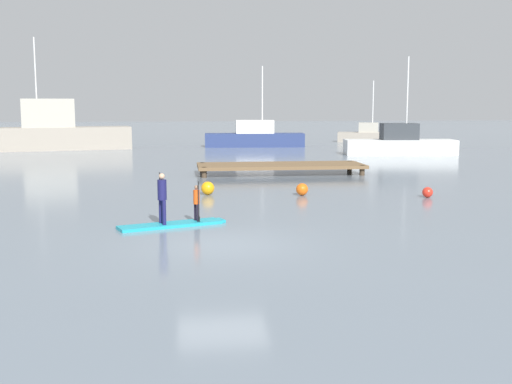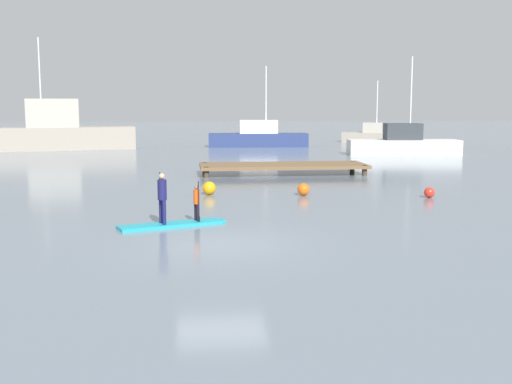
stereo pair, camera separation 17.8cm
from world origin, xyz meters
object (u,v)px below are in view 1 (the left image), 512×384
Objects in this scene: paddleboard_near at (172,225)px; mooring_buoy_far at (302,189)px; fishing_boat_white_large at (58,131)px; motor_boat_small_navy at (255,137)px; paddler_child_solo at (197,201)px; mooring_buoy_near at (428,192)px; mooring_buoy_mid at (208,188)px; fishing_boat_green_midground at (400,144)px; paddler_adult at (162,195)px; trawler_grey_distant at (369,135)px.

mooring_buoy_far is at bearing 48.87° from paddleboard_near.
motor_boat_small_navy is (16.76, 1.70, -0.66)m from fishing_boat_white_large.
paddler_child_solo is 7.53m from mooring_buoy_far.
paddler_child_solo is 36.13m from fishing_boat_white_large.
motor_boat_small_navy reaches higher than paddleboard_near.
fishing_boat_white_large is 1.29× the size of motor_boat_small_navy.
mooring_buoy_mid is (-9.03, 1.92, 0.06)m from mooring_buoy_near.
mooring_buoy_near is (-6.46, -21.60, -0.60)m from fishing_boat_green_midground.
mooring_buoy_mid is at bearing -100.62° from motor_boat_small_navy.
fishing_boat_white_large is 20.40× the size of mooring_buoy_mid.
mooring_buoy_far is at bearing 47.79° from paddler_adult.
paddler_adult is 31.76m from fishing_boat_green_midground.
fishing_boat_green_midground is at bearing 51.79° from mooring_buoy_mid.
paddler_adult is at bearing -122.87° from fishing_boat_green_midground.
paddleboard_near is 0.41× the size of fishing_boat_green_midground.
fishing_boat_green_midground is 1.32× the size of trawler_grey_distant.
paddler_adult reaches higher than mooring_buoy_near.
paddleboard_near is at bearing -74.35° from fishing_boat_white_large.
fishing_boat_white_large is at bearing 162.81° from fishing_boat_green_midground.
trawler_grey_distant is at bearing 66.15° from paddler_child_solo.
mooring_buoy_mid is (1.44, 6.89, 0.23)m from paddleboard_near.
fishing_boat_green_midground is 0.95× the size of motor_boat_small_navy.
paddler_child_solo is at bearing 19.35° from paddler_adult.
fishing_boat_green_midground is at bearing -45.05° from motor_boat_small_navy.
paddleboard_near is at bearing -101.82° from mooring_buoy_mid.
trawler_grey_distant is at bearing 76.71° from mooring_buoy_near.
paddleboard_near is 0.54× the size of trawler_grey_distant.
trawler_grey_distant is 11.42× the size of mooring_buoy_mid.
mooring_buoy_near is at bearing 25.23° from paddler_adult.
trawler_grey_distant is 12.48× the size of mooring_buoy_far.
trawler_grey_distant is 39.28m from mooring_buoy_mid.
fishing_boat_white_large reaches higher than trawler_grey_distant.
paddleboard_near is 31.52m from fishing_boat_green_midground.
fishing_boat_white_large is at bearing -166.22° from trawler_grey_distant.
mooring_buoy_far is (4.62, 5.92, -0.50)m from paddler_child_solo.
mooring_buoy_near reaches higher than paddleboard_near.
paddler_adult is at bearing -154.77° from mooring_buoy_near.
motor_boat_small_navy is at bearing 134.95° from fishing_boat_green_midground.
mooring_buoy_mid is at bearing 170.03° from mooring_buoy_far.
fishing_boat_green_midground is at bearing -98.39° from trawler_grey_distant.
trawler_grey_distant reaches higher than mooring_buoy_mid.
mooring_buoy_near is (3.48, -31.55, -0.66)m from motor_boat_small_navy.
paddler_adult is (-0.30, -0.11, 0.97)m from paddleboard_near.
fishing_boat_green_midground is at bearing -17.19° from fishing_boat_white_large.
paddler_child_solo is at bearing -99.72° from motor_boat_small_navy.
motor_boat_small_navy reaches higher than mooring_buoy_near.
paddler_adult is 0.25× the size of trawler_grey_distant.
paddleboard_near is 2.15× the size of paddler_adult.
fishing_boat_white_large is at bearing 105.65° from paddleboard_near.
paddler_adult is 0.14× the size of fishing_boat_white_large.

